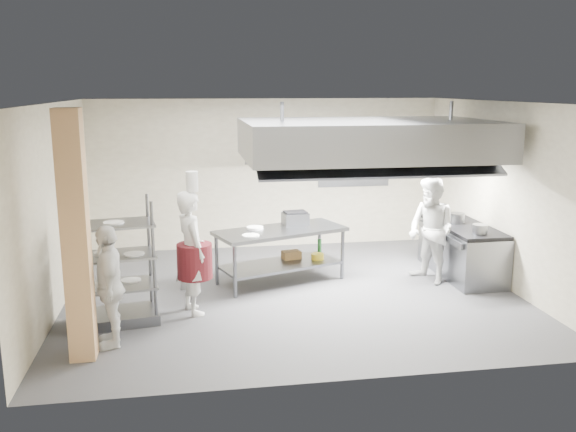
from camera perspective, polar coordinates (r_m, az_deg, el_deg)
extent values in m
plane|color=#323234|center=(9.79, 0.42, -7.24)|extent=(7.00, 7.00, 0.00)
plane|color=silver|center=(9.25, 0.45, 10.59)|extent=(7.00, 7.00, 0.00)
plane|color=#ACA288|center=(12.33, -1.95, 3.95)|extent=(7.00, 0.00, 7.00)
plane|color=#ACA288|center=(9.47, -20.93, 0.69)|extent=(0.00, 6.00, 6.00)
plane|color=#ACA288|center=(10.57, 19.48, 1.90)|extent=(0.00, 6.00, 6.00)
cube|color=tan|center=(7.53, -19.24, -1.95)|extent=(0.30, 0.30, 3.00)
cube|color=slate|center=(9.97, 7.48, 7.14)|extent=(4.00, 2.50, 0.60)
cube|color=white|center=(9.78, 2.36, 5.25)|extent=(1.60, 0.12, 0.04)
cube|color=white|center=(10.30, 12.26, 5.33)|extent=(1.60, 0.12, 0.04)
cube|color=slate|center=(12.54, 6.35, 4.01)|extent=(1.50, 0.28, 0.04)
cube|color=slate|center=(10.12, -0.72, -1.41)|extent=(2.34, 1.57, 0.06)
cube|color=slate|center=(10.27, -0.71, -4.56)|extent=(2.14, 1.43, 0.04)
cube|color=gray|center=(11.04, 15.94, -3.20)|extent=(0.80, 2.00, 0.84)
cube|color=black|center=(10.94, 16.08, -0.92)|extent=(0.78, 1.96, 0.06)
imported|color=white|center=(8.84, -9.02, -3.40)|extent=(0.62, 0.76, 1.81)
imported|color=white|center=(10.40, 13.24, -1.34)|extent=(0.94, 1.05, 1.77)
imported|color=silver|center=(8.00, -16.36, -6.29)|extent=(0.47, 0.95, 1.57)
cube|color=slate|center=(10.45, 0.68, -0.24)|extent=(0.46, 0.38, 0.20)
cube|color=olive|center=(10.53, 0.31, -3.65)|extent=(0.34, 0.27, 0.13)
cylinder|color=gray|center=(10.97, 15.51, -0.20)|extent=(0.27, 0.27, 0.18)
cylinder|color=white|center=(8.79, -16.01, -6.15)|extent=(0.28, 0.28, 0.05)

